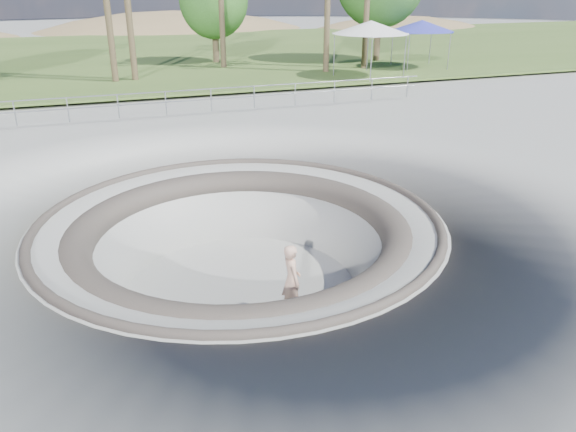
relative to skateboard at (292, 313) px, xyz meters
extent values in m
plane|color=gray|center=(-0.75, 1.80, 1.83)|extent=(180.00, 180.00, 0.00)
torus|color=gray|center=(-0.75, 1.80, -0.17)|extent=(14.00, 14.00, 4.00)
cylinder|color=gray|center=(-0.75, 1.80, -0.12)|extent=(6.60, 6.60, 0.10)
torus|color=#443C36|center=(-0.75, 1.80, 1.81)|extent=(10.24, 10.24, 0.24)
torus|color=#443C36|center=(-0.75, 1.80, 1.38)|extent=(8.91, 8.91, 0.81)
cube|color=#3F5A24|center=(-0.75, 35.80, 2.05)|extent=(180.00, 36.00, 0.12)
ellipsoid|color=olive|center=(7.25, 61.80, -6.04)|extent=(61.60, 44.00, 28.60)
ellipsoid|color=olive|center=(34.25, 53.80, -3.54)|extent=(42.00, 30.00, 19.50)
cylinder|color=gray|center=(-0.75, 13.80, 3.00)|extent=(25.00, 0.05, 0.05)
cylinder|color=gray|center=(-0.75, 13.80, 2.55)|extent=(25.00, 0.05, 0.05)
cube|color=olive|center=(0.00, 0.00, 0.01)|extent=(0.93, 0.53, 0.02)
cylinder|color=#ADACB1|center=(0.00, 0.00, -0.03)|extent=(0.10, 0.19, 0.04)
cylinder|color=#ADACB1|center=(0.00, 0.00, -0.03)|extent=(0.10, 0.19, 0.04)
cylinder|color=silver|center=(0.00, 0.00, -0.04)|extent=(0.08, 0.05, 0.07)
cylinder|color=silver|center=(0.00, 0.00, -0.04)|extent=(0.08, 0.05, 0.07)
cylinder|color=silver|center=(0.00, 0.00, -0.04)|extent=(0.08, 0.05, 0.07)
cylinder|color=silver|center=(0.00, 0.00, -0.04)|extent=(0.08, 0.05, 0.07)
imported|color=#D6A48A|center=(0.00, 0.00, 0.92)|extent=(0.43, 0.66, 1.81)
cylinder|color=gray|center=(10.71, 18.33, 3.27)|extent=(0.06, 0.06, 2.32)
cylinder|color=gray|center=(13.66, 18.33, 3.27)|extent=(0.06, 0.06, 2.32)
cylinder|color=gray|center=(10.71, 21.28, 3.27)|extent=(0.06, 0.06, 2.32)
cylinder|color=gray|center=(13.66, 21.28, 3.27)|extent=(0.06, 0.06, 2.32)
cube|color=silver|center=(12.18, 19.80, 4.53)|extent=(4.07, 4.07, 0.08)
cone|color=silver|center=(12.18, 19.80, 4.90)|extent=(5.87, 5.87, 0.74)
cylinder|color=gray|center=(15.63, 20.60, 3.19)|extent=(0.06, 0.06, 2.17)
cylinder|color=gray|center=(18.39, 20.60, 3.19)|extent=(0.06, 0.06, 2.17)
cylinder|color=gray|center=(15.63, 23.36, 3.19)|extent=(0.06, 0.06, 2.17)
cylinder|color=gray|center=(18.39, 23.36, 3.19)|extent=(0.06, 0.06, 2.17)
cube|color=#2E33A9|center=(17.01, 21.98, 4.38)|extent=(3.34, 3.34, 0.08)
cone|color=#2E33A9|center=(17.01, 21.98, 4.72)|extent=(5.80, 5.80, 0.69)
cylinder|color=brown|center=(-2.25, 23.01, 6.22)|extent=(0.36, 0.36, 8.45)
cylinder|color=brown|center=(5.00, 28.96, 3.95)|extent=(0.44, 0.44, 3.91)
ellipsoid|color=#2D561D|center=(5.00, 28.96, 6.19)|extent=(4.67, 4.25, 5.09)
cylinder|color=brown|center=(16.00, 25.97, 4.68)|extent=(0.44, 0.44, 5.37)
camera|label=1|loc=(-4.01, -10.87, 7.44)|focal=35.00mm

